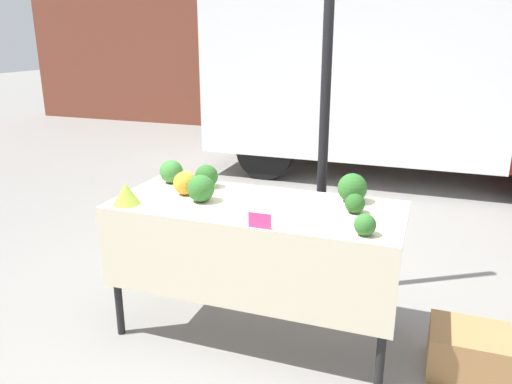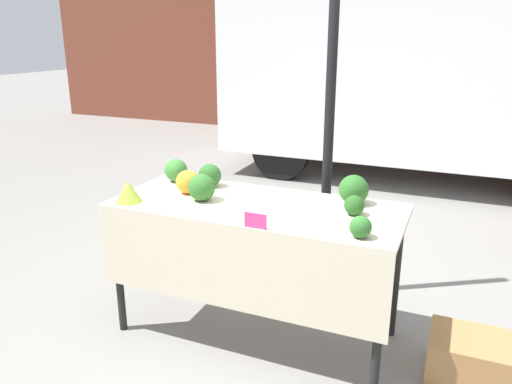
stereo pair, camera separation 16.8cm
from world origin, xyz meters
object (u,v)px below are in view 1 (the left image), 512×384
Objects in this scene: parked_truck at (388,77)px; price_sign at (260,221)px; orange_cauliflower at (185,183)px; produce_crate at (468,352)px.

price_sign is at bearing -92.25° from parked_truck.
orange_cauliflower reaches higher than price_sign.
produce_crate is at bearing -0.34° from orange_cauliflower.
orange_cauliflower is at bearing 179.66° from produce_crate.
parked_truck is 4.46m from orange_cauliflower.
price_sign is (-0.19, -4.77, -0.41)m from parked_truck.
parked_truck is 11.21× the size of produce_crate.
parked_truck is 32.09× the size of orange_cauliflower.
orange_cauliflower is 2.00m from produce_crate.
price_sign reaches higher than produce_crate.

